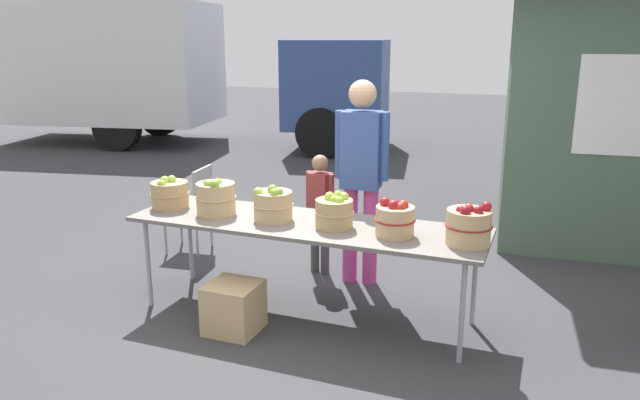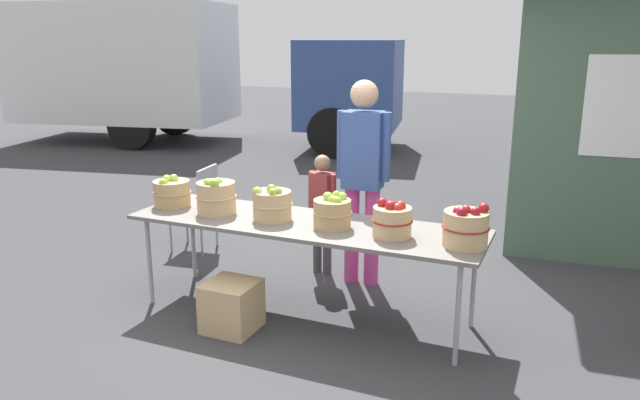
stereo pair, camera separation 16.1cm
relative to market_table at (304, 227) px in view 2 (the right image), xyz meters
name	(u,v)px [view 2 (the right image)]	position (x,y,z in m)	size (l,w,h in m)	color
ground_plane	(305,314)	(0.00, 0.00, -0.71)	(40.00, 40.00, 0.00)	#38383A
market_table	(304,227)	(0.00, 0.00, 0.00)	(2.70, 0.76, 0.75)	slate
apple_basket_green_0	(172,192)	(-1.19, -0.01, 0.15)	(0.32, 0.32, 0.26)	tan
apple_basket_green_1	(216,197)	(-0.74, -0.05, 0.17)	(0.32, 0.32, 0.31)	tan
apple_basket_green_2	(272,204)	(-0.25, -0.03, 0.16)	(0.31, 0.31, 0.28)	tan
apple_basket_green_3	(332,212)	(0.24, -0.03, 0.16)	(0.29, 0.29, 0.27)	tan
apple_basket_red_0	(392,219)	(0.70, -0.06, 0.16)	(0.29, 0.29, 0.27)	tan
apple_basket_red_1	(466,227)	(1.21, -0.06, 0.17)	(0.32, 0.32, 0.30)	tan
vendor_adult	(363,167)	(0.18, 0.78, 0.32)	(0.46, 0.26, 1.76)	#CC3F8C
child_customer	(322,205)	(-0.22, 0.86, -0.07)	(0.28, 0.19, 1.10)	#3F3F3F
box_truck	(174,69)	(-5.79, 6.32, 0.77)	(7.97, 3.60, 2.75)	white
folding_chair	(199,201)	(-1.60, 0.95, -0.21)	(0.45, 0.45, 0.86)	#99999E
produce_crate	(232,306)	(-0.39, -0.44, -0.53)	(0.37, 0.37, 0.37)	tan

